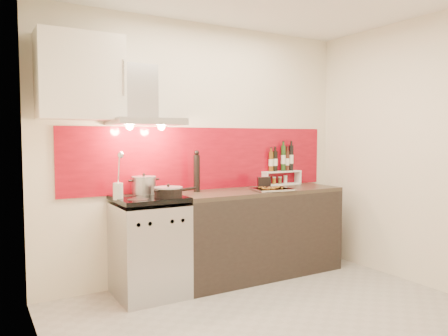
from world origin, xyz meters
TOP-DOWN VIEW (x-y plane):
  - floor at (0.00, 0.00)m, footprint 3.40×3.40m
  - back_wall at (0.00, 1.40)m, footprint 3.40×0.02m
  - left_wall at (-1.70, 0.00)m, footprint 0.02×2.80m
  - right_wall at (1.70, 0.00)m, footprint 0.02×2.80m
  - backsplash at (0.05, 1.39)m, footprint 3.00×0.02m
  - range_stove at (-0.70, 1.10)m, footprint 0.60×0.60m
  - counter at (0.50, 1.10)m, footprint 1.80×0.60m
  - range_hood at (-0.70, 1.24)m, footprint 0.62×0.50m
  - upper_cabinet at (-1.25, 1.22)m, footprint 0.70×0.35m
  - stock_pot at (-0.68, 1.27)m, footprint 0.23×0.23m
  - saute_pan at (-0.56, 0.97)m, footprint 0.47×0.28m
  - utensil_jar at (-0.98, 1.09)m, footprint 0.09×0.13m
  - pepper_mill at (-0.14, 1.24)m, footprint 0.06×0.06m
  - step_shelf at (0.98, 1.34)m, footprint 0.49×0.13m
  - caddy_box at (0.62, 1.17)m, footprint 0.15×0.10m
  - baking_tray at (0.56, 0.95)m, footprint 0.43×0.36m

SIDE VIEW (x-z plane):
  - floor at x=0.00m, z-range 0.00..0.00m
  - range_stove at x=-0.70m, z-range -0.01..0.90m
  - counter at x=0.50m, z-range 0.00..0.90m
  - baking_tray at x=0.56m, z-range 0.90..0.93m
  - saute_pan at x=-0.56m, z-range 0.90..1.01m
  - caddy_box at x=0.62m, z-range 0.90..1.02m
  - stock_pot at x=-0.68m, z-range 0.90..1.09m
  - utensil_jar at x=-0.98m, z-range 0.82..1.23m
  - step_shelf at x=0.98m, z-range 0.86..1.31m
  - pepper_mill at x=-0.14m, z-range 0.89..1.31m
  - backsplash at x=0.05m, z-range 0.90..1.54m
  - back_wall at x=0.00m, z-range 0.00..2.60m
  - left_wall at x=-1.70m, z-range 0.00..2.60m
  - right_wall at x=1.70m, z-range 0.00..2.60m
  - range_hood at x=-0.70m, z-range 1.44..2.05m
  - upper_cabinet at x=-1.25m, z-range 1.59..2.31m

